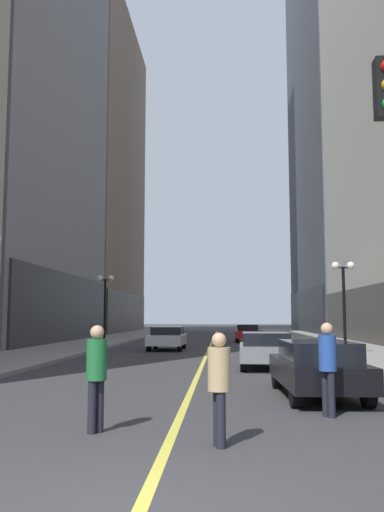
{
  "coord_description": "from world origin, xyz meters",
  "views": [
    {
      "loc": [
        0.83,
        -5.31,
        1.9
      ],
      "look_at": [
        -1.03,
        27.81,
        5.57
      ],
      "focal_mm": 38.5,
      "sensor_mm": 36.0,
      "label": 1
    }
  ],
  "objects_px": {
    "car_black": "(317,367)",
    "car_white": "(167,337)",
    "street_lamp_right_mid": "(344,287)",
    "car_red": "(247,332)",
    "car_grey": "(266,349)",
    "pedestrian_in_blue_hoodie": "(328,361)",
    "pedestrian_in_tan_trench": "(219,380)",
    "pedestrian_in_green_parka": "(96,369)",
    "street_lamp_left_far": "(105,294)"
  },
  "relations": [
    {
      "from": "car_black",
      "to": "car_white",
      "type": "height_order",
      "value": "same"
    },
    {
      "from": "car_black",
      "to": "street_lamp_right_mid",
      "type": "xyz_separation_m",
      "value": [
        3.34,
        12.28,
        2.54
      ]
    },
    {
      "from": "car_red",
      "to": "street_lamp_right_mid",
      "type": "height_order",
      "value": "street_lamp_right_mid"
    },
    {
      "from": "car_grey",
      "to": "car_red",
      "type": "height_order",
      "value": "same"
    },
    {
      "from": "pedestrian_in_blue_hoodie",
      "to": "street_lamp_right_mid",
      "type": "relative_size",
      "value": 0.4
    },
    {
      "from": "pedestrian_in_tan_trench",
      "to": "street_lamp_right_mid",
      "type": "bearing_deg",
      "value": 72.03
    },
    {
      "from": "pedestrian_in_tan_trench",
      "to": "car_red",
      "type": "bearing_deg",
      "value": 86.82
    },
    {
      "from": "street_lamp_right_mid",
      "to": "pedestrian_in_green_parka",
      "type": "bearing_deg",
      "value": -114.94
    },
    {
      "from": "pedestrian_in_tan_trench",
      "to": "pedestrian_in_blue_hoodie",
      "type": "bearing_deg",
      "value": 50.72
    },
    {
      "from": "car_grey",
      "to": "street_lamp_right_mid",
      "type": "xyz_separation_m",
      "value": [
        4.01,
        5.04,
        2.54
      ]
    },
    {
      "from": "pedestrian_in_blue_hoodie",
      "to": "car_black",
      "type": "bearing_deg",
      "value": 85.0
    },
    {
      "from": "pedestrian_in_blue_hoodie",
      "to": "street_lamp_right_mid",
      "type": "distance_m",
      "value": 15.42
    },
    {
      "from": "car_white",
      "to": "pedestrian_in_tan_trench",
      "type": "relative_size",
      "value": 2.51
    },
    {
      "from": "car_grey",
      "to": "car_white",
      "type": "bearing_deg",
      "value": 113.42
    },
    {
      "from": "car_red",
      "to": "car_black",
      "type": "bearing_deg",
      "value": -89.15
    },
    {
      "from": "car_red",
      "to": "street_lamp_right_mid",
      "type": "bearing_deg",
      "value": -76.91
    },
    {
      "from": "car_grey",
      "to": "car_white",
      "type": "distance_m",
      "value": 11.96
    },
    {
      "from": "pedestrian_in_blue_hoodie",
      "to": "street_lamp_left_far",
      "type": "relative_size",
      "value": 0.4
    },
    {
      "from": "pedestrian_in_tan_trench",
      "to": "car_grey",
      "type": "bearing_deg",
      "value": 82.49
    },
    {
      "from": "car_black",
      "to": "street_lamp_left_far",
      "type": "xyz_separation_m",
      "value": [
        -9.46,
        20.01,
        2.54
      ]
    },
    {
      "from": "street_lamp_left_far",
      "to": "car_grey",
      "type": "bearing_deg",
      "value": -55.46
    },
    {
      "from": "car_red",
      "to": "car_white",
      "type": "bearing_deg",
      "value": -115.96
    },
    {
      "from": "street_lamp_right_mid",
      "to": "pedestrian_in_tan_trench",
      "type": "bearing_deg",
      "value": -107.97
    },
    {
      "from": "car_black",
      "to": "street_lamp_left_far",
      "type": "relative_size",
      "value": 1.02
    },
    {
      "from": "pedestrian_in_tan_trench",
      "to": "street_lamp_right_mid",
      "type": "distance_m",
      "value": 18.4
    },
    {
      "from": "car_red",
      "to": "pedestrian_in_blue_hoodie",
      "type": "bearing_deg",
      "value": -89.63
    },
    {
      "from": "pedestrian_in_tan_trench",
      "to": "car_black",
      "type": "bearing_deg",
      "value": 65.77
    },
    {
      "from": "pedestrian_in_blue_hoodie",
      "to": "street_lamp_right_mid",
      "type": "bearing_deg",
      "value": 76.48
    },
    {
      "from": "pedestrian_in_blue_hoodie",
      "to": "pedestrian_in_tan_trench",
      "type": "distance_m",
      "value": 3.26
    },
    {
      "from": "car_white",
      "to": "pedestrian_in_blue_hoodie",
      "type": "bearing_deg",
      "value": -75.97
    },
    {
      "from": "car_white",
      "to": "pedestrian_in_green_parka",
      "type": "xyz_separation_m",
      "value": [
        1.09,
        -22.44,
        0.31
      ]
    },
    {
      "from": "car_grey",
      "to": "pedestrian_in_tan_trench",
      "type": "relative_size",
      "value": 2.45
    },
    {
      "from": "car_white",
      "to": "pedestrian_in_green_parka",
      "type": "height_order",
      "value": "pedestrian_in_green_parka"
    },
    {
      "from": "pedestrian_in_green_parka",
      "to": "street_lamp_left_far",
      "type": "relative_size",
      "value": 0.4
    },
    {
      "from": "car_white",
      "to": "street_lamp_right_mid",
      "type": "height_order",
      "value": "street_lamp_right_mid"
    },
    {
      "from": "car_red",
      "to": "pedestrian_in_tan_trench",
      "type": "relative_size",
      "value": 2.6
    },
    {
      "from": "car_white",
      "to": "pedestrian_in_tan_trench",
      "type": "xyz_separation_m",
      "value": [
        3.13,
        -23.3,
        0.25
      ]
    },
    {
      "from": "car_grey",
      "to": "pedestrian_in_blue_hoodie",
      "type": "xyz_separation_m",
      "value": [
        0.44,
        -9.8,
        0.33
      ]
    },
    {
      "from": "car_black",
      "to": "pedestrian_in_green_parka",
      "type": "bearing_deg",
      "value": -135.72
    },
    {
      "from": "car_black",
      "to": "pedestrian_in_tan_trench",
      "type": "height_order",
      "value": "pedestrian_in_tan_trench"
    },
    {
      "from": "pedestrian_in_blue_hoodie",
      "to": "pedestrian_in_green_parka",
      "type": "bearing_deg",
      "value": -157.97
    },
    {
      "from": "car_black",
      "to": "car_white",
      "type": "distance_m",
      "value": 19.0
    },
    {
      "from": "pedestrian_in_blue_hoodie",
      "to": "pedestrian_in_green_parka",
      "type": "distance_m",
      "value": 4.43
    },
    {
      "from": "car_black",
      "to": "pedestrian_in_tan_trench",
      "type": "bearing_deg",
      "value": -114.23
    },
    {
      "from": "pedestrian_in_blue_hoodie",
      "to": "pedestrian_in_tan_trench",
      "type": "xyz_separation_m",
      "value": [
        -2.06,
        -2.52,
        -0.08
      ]
    },
    {
      "from": "pedestrian_in_green_parka",
      "to": "street_lamp_right_mid",
      "type": "height_order",
      "value": "street_lamp_right_mid"
    },
    {
      "from": "car_white",
      "to": "pedestrian_in_blue_hoodie",
      "type": "distance_m",
      "value": 21.42
    },
    {
      "from": "car_white",
      "to": "street_lamp_left_far",
      "type": "xyz_separation_m",
      "value": [
        -4.04,
        1.8,
        2.54
      ]
    },
    {
      "from": "car_black",
      "to": "car_grey",
      "type": "distance_m",
      "value": 7.27
    },
    {
      "from": "car_red",
      "to": "street_lamp_left_far",
      "type": "relative_size",
      "value": 0.98
    }
  ]
}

